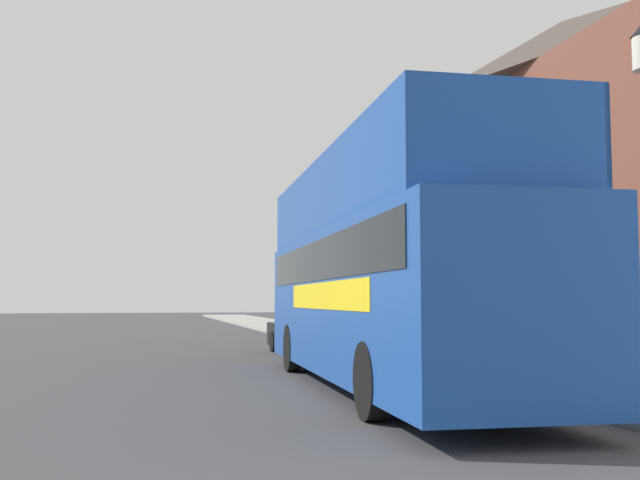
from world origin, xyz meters
TOP-DOWN VIEW (x-y plane):
  - ground_plane at (0.00, 21.00)m, footprint 144.00×144.00m
  - sidewalk at (7.39, 18.00)m, footprint 3.99×108.00m
  - brick_terrace_rear at (12.38, 18.14)m, footprint 6.00×17.99m
  - tour_bus at (3.74, 10.31)m, footprint 2.97×11.56m
  - parked_car_ahead_of_bus at (4.32, 18.85)m, footprint 1.85×4.43m
  - lamp_post_second at (5.75, 13.71)m, footprint 0.35×0.35m
  - lamp_post_third at (5.90, 21.72)m, footprint 0.35×0.35m

SIDE VIEW (x-z plane):
  - ground_plane at x=0.00m, z-range 0.00..0.00m
  - sidewalk at x=7.39m, z-range 0.00..0.14m
  - parked_car_ahead_of_bus at x=4.32m, z-range -0.05..1.36m
  - tour_bus at x=3.74m, z-range -0.24..3.86m
  - lamp_post_second at x=5.75m, z-range 1.01..5.55m
  - lamp_post_third at x=5.90m, z-range 1.04..5.79m
  - brick_terrace_rear at x=12.38m, z-range 0.00..10.44m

